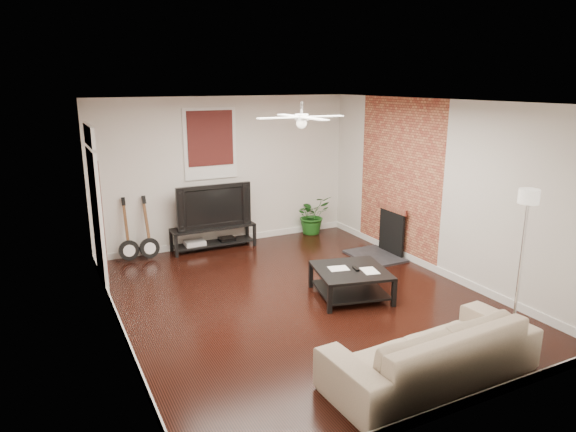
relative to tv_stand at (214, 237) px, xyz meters
name	(u,v)px	position (x,y,z in m)	size (l,w,h in m)	color
room	(301,205)	(0.37, -2.78, 1.18)	(5.01, 6.01, 2.81)	black
brick_accent	(399,178)	(2.86, -1.78, 1.18)	(0.02, 2.20, 2.80)	#9C4132
fireplace	(383,232)	(2.57, -1.78, 0.24)	(0.80, 1.10, 0.92)	black
window_back	(210,144)	(0.07, 0.19, 1.73)	(1.00, 0.06, 1.30)	#3C1310
door_left	(97,206)	(-2.09, -0.88, 1.03)	(0.08, 1.00, 2.50)	white
tv_stand	(214,237)	(0.00, 0.00, 0.00)	(1.57, 0.42, 0.44)	black
tv	(212,205)	(0.00, 0.02, 0.62)	(1.41, 0.18, 0.81)	black
coffee_table	(351,283)	(1.07, -3.03, -0.01)	(1.00, 1.00, 0.42)	black
sofa	(431,349)	(0.62, -5.22, 0.12)	(2.35, 0.92, 0.69)	tan
floor_lamp	(520,270)	(1.97, -5.12, 0.74)	(0.32, 0.32, 1.92)	white
potted_plant	(312,215)	(2.15, 0.04, 0.18)	(0.71, 0.62, 0.79)	#1B5518
guitar_left	(127,230)	(-1.55, -0.03, 0.35)	(0.35, 0.25, 1.14)	black
guitar_right	(148,228)	(-1.20, -0.06, 0.35)	(0.35, 0.25, 1.14)	black
ceiling_fan	(302,117)	(0.37, -2.78, 2.38)	(1.24, 1.24, 0.32)	white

